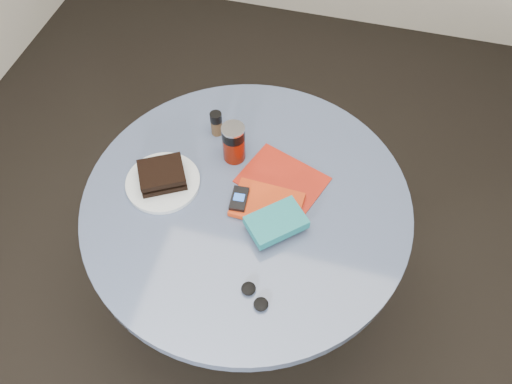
% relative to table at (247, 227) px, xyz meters
% --- Properties ---
extents(ground, '(4.00, 4.00, 0.00)m').
position_rel_table_xyz_m(ground, '(0.00, 0.00, -0.59)').
color(ground, black).
rests_on(ground, ground).
extents(table, '(1.00, 1.00, 0.75)m').
position_rel_table_xyz_m(table, '(0.00, 0.00, 0.00)').
color(table, black).
rests_on(table, ground).
extents(plate, '(0.28, 0.28, 0.01)m').
position_rel_table_xyz_m(plate, '(-0.26, -0.01, 0.17)').
color(plate, silver).
rests_on(plate, table).
extents(sandwich, '(0.17, 0.17, 0.05)m').
position_rel_table_xyz_m(sandwich, '(-0.26, -0.00, 0.20)').
color(sandwich, black).
rests_on(sandwich, plate).
extents(soda_can, '(0.09, 0.09, 0.14)m').
position_rel_table_xyz_m(soda_can, '(-0.08, 0.15, 0.23)').
color(soda_can, '#651305').
rests_on(soda_can, table).
extents(pepper_grinder, '(0.05, 0.05, 0.09)m').
position_rel_table_xyz_m(pepper_grinder, '(-0.17, 0.23, 0.21)').
color(pepper_grinder, '#412F1C').
rests_on(pepper_grinder, table).
extents(magazine, '(0.30, 0.26, 0.00)m').
position_rel_table_xyz_m(magazine, '(0.09, 0.10, 0.17)').
color(magazine, maroon).
rests_on(magazine, table).
extents(red_book, '(0.21, 0.14, 0.02)m').
position_rel_table_xyz_m(red_book, '(0.07, -0.01, 0.18)').
color(red_book, '#A92D0D').
rests_on(red_book, magazine).
extents(novel, '(0.19, 0.19, 0.03)m').
position_rel_table_xyz_m(novel, '(0.11, -0.08, 0.20)').
color(novel, '#16656C').
rests_on(novel, red_book).
extents(mp3_player, '(0.05, 0.09, 0.01)m').
position_rel_table_xyz_m(mp3_player, '(-0.02, -0.02, 0.19)').
color(mp3_player, black).
rests_on(mp3_player, red_book).
extents(headphones, '(0.10, 0.09, 0.02)m').
position_rel_table_xyz_m(headphones, '(0.11, -0.30, 0.17)').
color(headphones, black).
rests_on(headphones, table).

